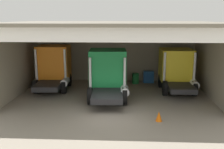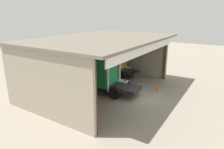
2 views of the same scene
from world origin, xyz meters
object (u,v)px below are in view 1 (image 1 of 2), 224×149
at_px(truck_green_center_right_bay, 108,73).
at_px(tool_cart, 149,77).
at_px(truck_yellow_right_bay, 177,69).
at_px(traffic_cone, 159,116).
at_px(truck_orange_center_left_bay, 54,67).
at_px(oil_drum, 135,78).

height_order(truck_green_center_right_bay, tool_cart, truck_green_center_right_bay).
height_order(truck_yellow_right_bay, traffic_cone, truck_yellow_right_bay).
bearing_deg(truck_yellow_right_bay, tool_cart, 128.26).
relative_size(truck_orange_center_left_bay, tool_cart, 4.66).
height_order(truck_yellow_right_bay, oil_drum, truck_yellow_right_bay).
bearing_deg(oil_drum, truck_green_center_right_bay, -117.33).
bearing_deg(tool_cart, traffic_cone, -91.11).
xyz_separation_m(truck_green_center_right_bay, traffic_cone, (3.10, -4.42, -1.51)).
relative_size(truck_green_center_right_bay, truck_yellow_right_bay, 1.10).
relative_size(oil_drum, traffic_cone, 1.60).
distance_m(truck_green_center_right_bay, truck_yellow_right_bay, 5.62).
height_order(truck_green_center_right_bay, oil_drum, truck_green_center_right_bay).
xyz_separation_m(truck_yellow_right_bay, oil_drum, (-3.10, 2.00, -1.27)).
bearing_deg(truck_orange_center_left_bay, oil_drum, 13.53).
distance_m(truck_green_center_right_bay, oil_drum, 4.80).
bearing_deg(truck_yellow_right_bay, truck_green_center_right_bay, -158.32).
relative_size(truck_yellow_right_bay, oil_drum, 5.38).
xyz_separation_m(tool_cart, traffic_cone, (-0.17, -8.96, -0.22)).
bearing_deg(oil_drum, tool_cart, 20.80).
distance_m(oil_drum, tool_cart, 1.24).
bearing_deg(truck_green_center_right_bay, oil_drum, 60.00).
xyz_separation_m(truck_orange_center_left_bay, oil_drum, (6.61, 1.92, -1.34)).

